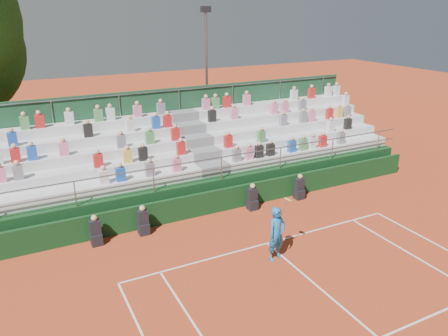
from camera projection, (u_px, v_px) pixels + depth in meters
name	position (u px, v px, depth m)	size (l,w,h in m)	color
ground	(267.00, 243.00, 16.00)	(90.00, 90.00, 0.00)	#B23F1D
courtside_wall	(227.00, 199.00, 18.51)	(20.00, 0.15, 1.00)	black
line_officials	(205.00, 209.00, 17.61)	(9.40, 0.40, 1.19)	black
grandstand	(196.00, 163.00, 21.02)	(20.00, 5.20, 4.40)	black
tennis_player	(277.00, 234.00, 14.72)	(0.92, 0.60, 2.22)	#1766B2
floodlight_mast	(206.00, 67.00, 26.23)	(0.60, 0.25, 8.20)	gray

